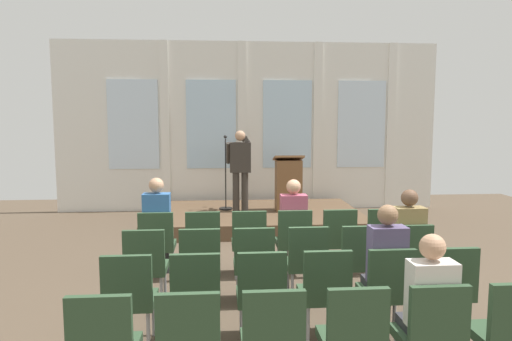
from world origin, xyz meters
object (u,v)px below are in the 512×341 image
(speaker, at_px, (240,165))
(audience_r0_c0, at_px, (158,223))
(chair_r0_c4, at_px, (338,237))
(chair_r3_c3, at_px, (353,334))
(mic_stand, at_px, (226,193))
(chair_r0_c0, at_px, (157,241))
(chair_r2_c0, at_px, (129,294))
(chair_r3_c4, at_px, (432,331))
(audience_r0_c3, at_px, (293,222))
(lectern, at_px, (288,184))
(chair_r0_c1, at_px, (203,240))
(chair_r0_c3, at_px, (294,238))
(chair_r2_c3, at_px, (325,288))
(audience_r1_c5, at_px, (407,238))
(chair_r2_c1, at_px, (196,292))
(chair_r0_c5, at_px, (381,236))
(chair_r2_c2, at_px, (261,290))
(chair_r0_c2, at_px, (249,239))
(chair_r1_c4, at_px, (358,257))
(chair_r1_c3, at_px, (306,259))
(chair_r1_c5, at_px, (409,256))
(chair_r3_c5, at_px, (508,329))
(audience_r2_c4, at_px, (385,263))
(chair_r2_c5, at_px, (448,285))
(chair_r1_c2, at_px, (254,260))
(chair_r2_c4, at_px, (387,287))
(audience_r3_c4, at_px, (428,304))

(speaker, xyz_separation_m, audience_r0_c0, (-1.26, -3.10, -0.48))
(chair_r0_c4, xyz_separation_m, chair_r3_c3, (-0.62, -2.87, 0.00))
(mic_stand, xyz_separation_m, chair_r0_c0, (-0.97, -3.38, -0.08))
(chair_r2_c0, distance_m, chair_r3_c4, 2.66)
(audience_r0_c3, distance_m, chair_r0_c4, 0.66)
(chair_r0_c0, distance_m, chair_r2_c0, 1.91)
(lectern, xyz_separation_m, chair_r0_c1, (-1.63, -3.16, -0.30))
(chair_r0_c3, xyz_separation_m, chair_r2_c3, (0.00, -1.91, 0.00))
(mic_stand, relative_size, chair_r0_c4, 1.65)
(audience_r1_c5, height_order, chair_r2_c1, audience_r1_c5)
(mic_stand, distance_m, lectern, 1.32)
(chair_r0_c5, xyz_separation_m, chair_r2_c2, (-1.86, -1.91, 0.00))
(chair_r0_c1, xyz_separation_m, chair_r2_c3, (1.24, -1.91, 0.00))
(speaker, bearing_deg, chair_r0_c2, -90.38)
(chair_r0_c0, distance_m, chair_r0_c5, 3.10)
(chair_r0_c0, height_order, chair_r1_c4, same)
(lectern, xyz_separation_m, chair_r1_c3, (-0.39, -4.12, -0.30))
(audience_r0_c0, distance_m, chair_r0_c3, 1.87)
(speaker, distance_m, chair_r1_c5, 4.58)
(chair_r3_c5, bearing_deg, chair_r2_c1, 158.92)
(chair_r1_c3, relative_size, chair_r1_c4, 1.00)
(chair_r2_c2, distance_m, audience_r2_c4, 1.26)
(chair_r0_c4, bearing_deg, audience_r0_c0, 178.19)
(audience_r0_c0, bearing_deg, chair_r2_c3, -46.93)
(chair_r0_c2, xyz_separation_m, chair_r2_c5, (1.86, -1.91, 0.00))
(chair_r1_c3, xyz_separation_m, audience_r1_c5, (1.24, 0.08, 0.21))
(lectern, xyz_separation_m, chair_r0_c4, (0.23, -3.16, -0.30))
(chair_r1_c4, bearing_deg, audience_r2_c4, -90.00)
(chair_r2_c2, bearing_deg, chair_r0_c1, 107.97)
(audience_r0_c3, bearing_deg, chair_r0_c0, -177.53)
(chair_r1_c5, bearing_deg, speaker, 113.98)
(chair_r3_c5, bearing_deg, chair_r2_c5, 90.00)
(audience_r0_c3, height_order, chair_r2_c1, audience_r0_c3)
(speaker, distance_m, chair_r3_c3, 6.11)
(chair_r3_c5, bearing_deg, chair_r1_c4, 107.97)
(chair_r0_c1, bearing_deg, chair_r1_c2, -57.03)
(chair_r1_c5, bearing_deg, chair_r2_c4, -122.97)
(chair_r2_c5, relative_size, chair_r3_c5, 1.00)
(audience_r0_c3, relative_size, chair_r2_c5, 1.43)
(chair_r2_c0, bearing_deg, chair_r2_c3, 0.00)
(chair_r3_c4, relative_size, chair_r3_c5, 1.00)
(chair_r0_c3, bearing_deg, audience_r3_c4, -77.45)
(chair_r2_c3, height_order, chair_r3_c4, same)
(chair_r2_c0, distance_m, chair_r2_c2, 1.24)
(audience_r0_c3, height_order, audience_r3_c4, audience_r0_c3)
(chair_r1_c5, xyz_separation_m, audience_r3_c4, (-0.62, -1.83, 0.18))
(chair_r0_c1, distance_m, chair_r2_c5, 3.13)
(chair_r3_c3, xyz_separation_m, chair_r3_c5, (1.24, 0.00, 0.00))
(audience_r1_c5, bearing_deg, chair_r2_c2, -150.87)
(chair_r0_c4, relative_size, chair_r0_c5, 1.00)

